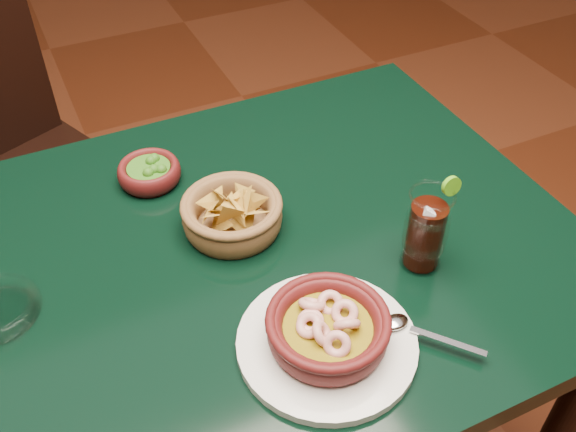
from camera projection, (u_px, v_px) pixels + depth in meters
name	position (u px, v px, depth m)	size (l,w,h in m)	color
dining_table	(205.00, 305.00, 1.05)	(1.20, 0.80, 0.75)	black
dining_chair	(12.00, 168.00, 1.53)	(0.57, 0.57, 0.94)	black
shrimp_plate	(328.00, 332.00, 0.85)	(0.30, 0.24, 0.07)	silver
chip_basket	(232.00, 214.00, 1.02)	(0.19, 0.19, 0.12)	brown
guacamole_ramekin	(150.00, 172.00, 1.11)	(0.13, 0.13, 0.04)	#461010
cola_drink	(426.00, 230.00, 0.94)	(0.14, 0.14, 0.16)	white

